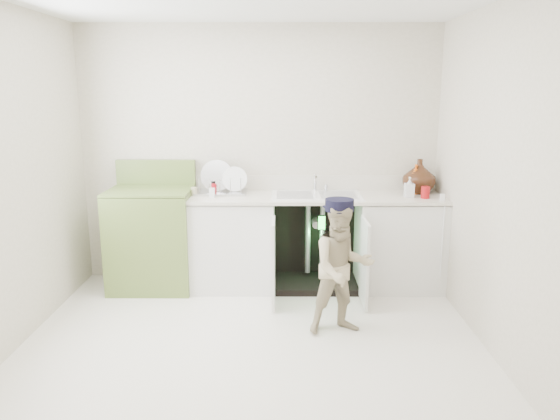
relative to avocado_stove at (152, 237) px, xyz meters
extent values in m
plane|color=silver|center=(1.02, -1.18, -0.50)|extent=(3.50, 3.50, 0.00)
cube|color=beige|center=(1.02, 0.32, 0.75)|extent=(3.50, 2.50, 0.02)
cube|color=beige|center=(1.02, -2.68, 0.75)|extent=(3.50, 2.50, 0.02)
cube|color=beige|center=(-0.73, -1.18, 0.75)|extent=(2.50, 3.00, 0.02)
cube|color=beige|center=(2.77, -1.18, 0.75)|extent=(2.50, 3.00, 0.02)
cube|color=silver|center=(0.77, 0.02, -0.07)|extent=(0.80, 0.60, 0.86)
cube|color=silver|center=(2.37, 0.02, -0.07)|extent=(0.80, 0.60, 0.86)
cube|color=black|center=(1.57, 0.29, -0.07)|extent=(0.80, 0.06, 0.86)
cube|color=black|center=(1.57, 0.02, -0.47)|extent=(0.80, 0.60, 0.06)
cylinder|color=gray|center=(1.50, 0.12, -0.05)|extent=(0.05, 0.05, 0.70)
cylinder|color=gray|center=(1.64, 0.12, -0.05)|extent=(0.05, 0.05, 0.70)
cylinder|color=gray|center=(1.57, 0.07, 0.12)|extent=(0.07, 0.18, 0.07)
cube|color=silver|center=(1.17, -0.48, -0.10)|extent=(0.03, 0.40, 0.76)
cube|color=silver|center=(1.97, -0.48, -0.10)|extent=(0.02, 0.40, 0.76)
cube|color=beige|center=(1.57, 0.02, 0.39)|extent=(2.44, 0.64, 0.03)
cube|color=beige|center=(1.57, 0.31, 0.48)|extent=(2.44, 0.02, 0.15)
cube|color=white|center=(1.57, 0.02, 0.40)|extent=(0.85, 0.55, 0.02)
cube|color=gray|center=(1.37, 0.02, 0.41)|extent=(0.34, 0.40, 0.01)
cube|color=gray|center=(1.78, 0.02, 0.41)|extent=(0.34, 0.40, 0.01)
cylinder|color=silver|center=(1.57, 0.24, 0.49)|extent=(0.03, 0.03, 0.17)
cylinder|color=silver|center=(1.57, 0.18, 0.57)|extent=(0.02, 0.14, 0.02)
cylinder|color=silver|center=(1.68, 0.24, 0.44)|extent=(0.04, 0.04, 0.06)
cylinder|color=white|center=(2.70, -0.29, 0.05)|extent=(0.01, 0.01, 0.70)
cube|color=white|center=(2.70, -0.20, 0.43)|extent=(0.04, 0.02, 0.06)
cube|color=silver|center=(0.66, 0.14, 0.41)|extent=(0.49, 0.33, 0.02)
cylinder|color=silver|center=(0.61, 0.16, 0.50)|extent=(0.31, 0.11, 0.30)
cylinder|color=white|center=(0.79, 0.14, 0.49)|extent=(0.24, 0.06, 0.24)
cylinder|color=silver|center=(0.46, 0.04, 0.50)|extent=(0.01, 0.01, 0.14)
cylinder|color=silver|center=(0.56, 0.04, 0.50)|extent=(0.01, 0.01, 0.14)
cylinder|color=silver|center=(0.66, 0.04, 0.50)|extent=(0.01, 0.01, 0.14)
cylinder|color=silver|center=(0.76, 0.04, 0.50)|extent=(0.01, 0.01, 0.14)
cylinder|color=silver|center=(0.86, 0.04, 0.50)|extent=(0.01, 0.01, 0.14)
imported|color=#411C12|center=(2.57, 0.16, 0.57)|extent=(0.32, 0.32, 0.33)
imported|color=#EF5B0C|center=(2.53, 0.12, 0.54)|extent=(0.11, 0.11, 0.28)
imported|color=silver|center=(2.44, -0.04, 0.50)|extent=(0.09, 0.09, 0.19)
cylinder|color=#A70E11|center=(2.57, -0.10, 0.46)|extent=(0.08, 0.08, 0.11)
cylinder|color=#B40F19|center=(0.59, 0.10, 0.45)|extent=(0.05, 0.05, 0.10)
cylinder|color=#B7B186|center=(0.41, 0.02, 0.44)|extent=(0.06, 0.06, 0.08)
cylinder|color=black|center=(0.58, 0.14, 0.46)|extent=(0.04, 0.04, 0.12)
cube|color=silver|center=(0.60, -0.08, 0.45)|extent=(0.05, 0.05, 0.09)
cube|color=olive|center=(0.00, -0.01, -0.03)|extent=(0.78, 0.65, 0.94)
cube|color=olive|center=(0.00, -0.01, 0.46)|extent=(0.78, 0.65, 0.02)
cube|color=olive|center=(0.00, 0.28, 0.59)|extent=(0.78, 0.06, 0.25)
cylinder|color=black|center=(-0.19, -0.17, 0.45)|extent=(0.17, 0.17, 0.02)
cylinder|color=silver|center=(-0.19, -0.17, 0.46)|extent=(0.20, 0.20, 0.01)
cylinder|color=black|center=(-0.19, 0.15, 0.45)|extent=(0.17, 0.17, 0.02)
cylinder|color=silver|center=(-0.19, 0.15, 0.46)|extent=(0.20, 0.20, 0.01)
cylinder|color=black|center=(0.19, -0.17, 0.45)|extent=(0.17, 0.17, 0.02)
cylinder|color=silver|center=(0.19, -0.17, 0.46)|extent=(0.20, 0.20, 0.01)
cylinder|color=black|center=(0.19, 0.15, 0.45)|extent=(0.17, 0.17, 0.02)
cylinder|color=silver|center=(0.19, 0.15, 0.46)|extent=(0.20, 0.20, 0.01)
imported|color=tan|center=(1.72, -1.01, 0.03)|extent=(0.60, 0.52, 1.06)
cylinder|color=black|center=(1.72, -1.01, 0.53)|extent=(0.27, 0.27, 0.09)
cube|color=black|center=(1.69, -0.92, 0.50)|extent=(0.19, 0.13, 0.01)
cube|color=black|center=(1.60, -0.32, 0.22)|extent=(0.07, 0.01, 0.14)
cube|color=#26F23F|center=(1.60, -0.33, 0.22)|extent=(0.06, 0.00, 0.12)
camera|label=1|loc=(1.25, -5.05, 1.40)|focal=35.00mm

